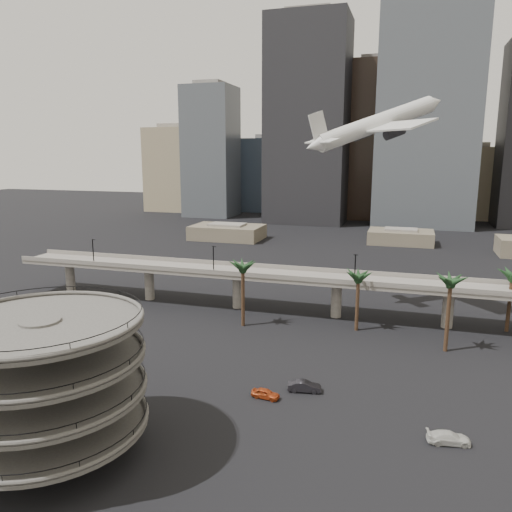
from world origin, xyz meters
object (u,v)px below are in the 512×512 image
(parking_ramp, at_px, (45,375))
(car_a, at_px, (265,394))
(overpass, at_px, (286,279))
(car_b, at_px, (304,386))
(car_c, at_px, (449,438))
(airborne_jet, at_px, (377,124))

(parking_ramp, height_order, car_a, parking_ramp)
(car_a, bearing_deg, overpass, 16.53)
(car_b, bearing_deg, parking_ramp, 124.00)
(car_c, bearing_deg, overpass, 24.82)
(parking_ramp, bearing_deg, car_b, 44.19)
(parking_ramp, height_order, airborne_jet, airborne_jet)
(car_c, bearing_deg, car_b, 56.82)
(airborne_jet, height_order, car_a, airborne_jet)
(parking_ramp, relative_size, airborne_jet, 0.75)
(parking_ramp, distance_m, car_b, 35.37)
(overpass, xyz_separation_m, car_a, (6.68, -38.76, -6.65))
(parking_ramp, distance_m, airborne_jet, 82.94)
(car_a, relative_size, car_b, 0.84)
(car_a, distance_m, car_c, 24.36)
(parking_ramp, height_order, overpass, parking_ramp)
(airborne_jet, bearing_deg, car_a, -141.58)
(car_b, bearing_deg, airborne_jet, -16.42)
(parking_ramp, bearing_deg, car_a, 45.80)
(overpass, bearing_deg, car_a, -80.23)
(car_a, bearing_deg, car_c, -93.53)
(overpass, height_order, car_c, overpass)
(parking_ramp, distance_m, car_a, 29.67)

